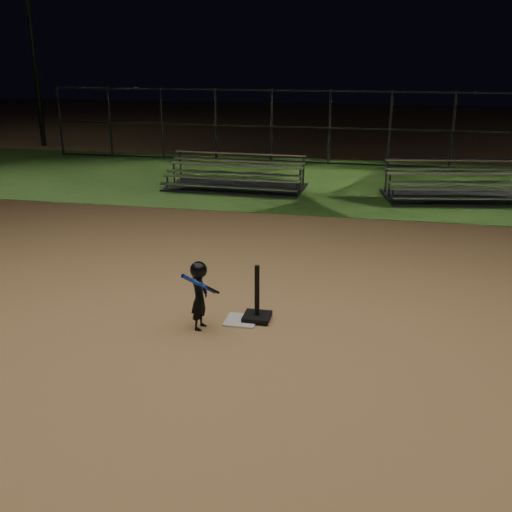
{
  "coord_description": "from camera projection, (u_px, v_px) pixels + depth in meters",
  "views": [
    {
      "loc": [
        1.81,
        -7.51,
        3.61
      ],
      "look_at": [
        0.0,
        1.0,
        0.65
      ],
      "focal_mm": 41.7,
      "sensor_mm": 36.0,
      "label": 1
    }
  ],
  "objects": [
    {
      "name": "bleacher_left",
      "position": [
        235.0,
        182.0,
        16.76
      ],
      "size": [
        3.9,
        2.0,
        0.94
      ],
      "rotation": [
        0.0,
        0.0,
        -0.03
      ],
      "color": "silver",
      "rests_on": "ground"
    },
    {
      "name": "home_plate",
      "position": [
        241.0,
        320.0,
        8.47
      ],
      "size": [
        0.45,
        0.45,
        0.02
      ],
      "primitive_type": "cube",
      "color": "beige",
      "rests_on": "ground"
    },
    {
      "name": "batting_tee",
      "position": [
        257.0,
        309.0,
        8.46
      ],
      "size": [
        0.38,
        0.38,
        0.8
      ],
      "color": "black",
      "rests_on": "home_plate"
    },
    {
      "name": "child_batter",
      "position": [
        199.0,
        293.0,
        8.09
      ],
      "size": [
        0.43,
        0.53,
        0.98
      ],
      "rotation": [
        0.0,
        0.0,
        1.47
      ],
      "color": "black",
      "rests_on": "ground"
    },
    {
      "name": "light_pole_left",
      "position": [
        29.0,
        18.0,
        23.08
      ],
      "size": [
        0.9,
        0.53,
        8.3
      ],
      "color": "#2D2D30",
      "rests_on": "ground"
    },
    {
      "name": "backstop_fence",
      "position": [
        330.0,
        128.0,
        20.11
      ],
      "size": [
        20.08,
        0.08,
        2.5
      ],
      "color": "#38383D",
      "rests_on": "ground"
    },
    {
      "name": "bleacher_right",
      "position": [
        462.0,
        192.0,
        15.52
      ],
      "size": [
        4.2,
        2.57,
        0.96
      ],
      "rotation": [
        0.0,
        0.0,
        0.18
      ],
      "color": "silver",
      "rests_on": "ground"
    },
    {
      "name": "ground",
      "position": [
        241.0,
        321.0,
        8.47
      ],
      "size": [
        80.0,
        80.0,
        0.0
      ],
      "primitive_type": "plane",
      "color": "#B0844F",
      "rests_on": "ground"
    },
    {
      "name": "grass_strip",
      "position": [
        319.0,
        182.0,
        17.73
      ],
      "size": [
        60.0,
        8.0,
        0.01
      ],
      "primitive_type": "cube",
      "color": "#2D551B",
      "rests_on": "ground"
    }
  ]
}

